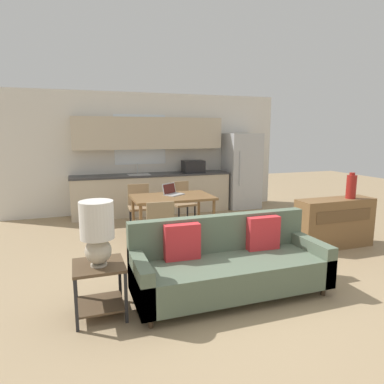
# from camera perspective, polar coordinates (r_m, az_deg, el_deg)

# --- Properties ---
(ground_plane) EXTENTS (20.00, 20.00, 0.00)m
(ground_plane) POSITION_cam_1_polar(r_m,az_deg,el_deg) (4.05, 7.53, -16.95)
(ground_plane) COLOR #9E8460
(wall_back) EXTENTS (6.40, 0.07, 2.70)m
(wall_back) POSITION_cam_1_polar(r_m,az_deg,el_deg) (8.03, -7.30, 6.51)
(wall_back) COLOR silver
(wall_back) RESTS_ON ground_plane
(kitchen_counter) EXTENTS (3.55, 0.65, 2.15)m
(kitchen_counter) POSITION_cam_1_polar(r_m,az_deg,el_deg) (7.79, -6.62, 2.64)
(kitchen_counter) COLOR beige
(kitchen_counter) RESTS_ON ground_plane
(refrigerator) EXTENTS (0.78, 0.74, 1.80)m
(refrigerator) POSITION_cam_1_polar(r_m,az_deg,el_deg) (8.43, 8.26, 3.54)
(refrigerator) COLOR #B7BABC
(refrigerator) RESTS_ON ground_plane
(dining_table) EXTENTS (1.36, 0.85, 0.75)m
(dining_table) POSITION_cam_1_polar(r_m,az_deg,el_deg) (5.85, -3.29, -1.34)
(dining_table) COLOR brown
(dining_table) RESTS_ON ground_plane
(couch) EXTENTS (2.19, 0.80, 0.86)m
(couch) POSITION_cam_1_polar(r_m,az_deg,el_deg) (3.99, 6.08, -11.94)
(couch) COLOR #3D2D1E
(couch) RESTS_ON ground_plane
(side_table) EXTENTS (0.49, 0.49, 0.54)m
(side_table) POSITION_cam_1_polar(r_m,az_deg,el_deg) (3.63, -15.19, -14.11)
(side_table) COLOR brown
(side_table) RESTS_ON ground_plane
(table_lamp) EXTENTS (0.32, 0.32, 0.64)m
(table_lamp) POSITION_cam_1_polar(r_m,az_deg,el_deg) (3.42, -15.52, -6.09)
(table_lamp) COLOR #B2A893
(table_lamp) RESTS_ON side_table
(credenza) EXTENTS (1.28, 0.40, 0.78)m
(credenza) POSITION_cam_1_polar(r_m,az_deg,el_deg) (5.95, 22.62, -4.77)
(credenza) COLOR brown
(credenza) RESTS_ON ground_plane
(vase) EXTENTS (0.15, 0.15, 0.41)m
(vase) POSITION_cam_1_polar(r_m,az_deg,el_deg) (5.97, 25.01, 0.85)
(vase) COLOR maroon
(vase) RESTS_ON credenza
(dining_chair_near_left) EXTENTS (0.43, 0.43, 0.86)m
(dining_chair_near_left) POSITION_cam_1_polar(r_m,az_deg,el_deg) (5.03, -5.54, -5.55)
(dining_chair_near_left) COLOR #997A56
(dining_chair_near_left) RESTS_ON ground_plane
(dining_chair_far_right) EXTENTS (0.47, 0.47, 0.86)m
(dining_chair_far_right) POSITION_cam_1_polar(r_m,az_deg,el_deg) (6.78, -1.70, -1.47)
(dining_chair_far_right) COLOR #997A56
(dining_chair_far_right) RESTS_ON ground_plane
(dining_chair_far_left) EXTENTS (0.44, 0.44, 0.86)m
(dining_chair_far_left) POSITION_cam_1_polar(r_m,az_deg,el_deg) (6.51, -8.72, -2.06)
(dining_chair_far_left) COLOR #997A56
(dining_chair_far_left) RESTS_ON ground_plane
(laptop) EXTENTS (0.41, 0.39, 0.20)m
(laptop) POSITION_cam_1_polar(r_m,az_deg,el_deg) (5.96, -3.34, 0.01)
(laptop) COLOR #B7BABC
(laptop) RESTS_ON dining_table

